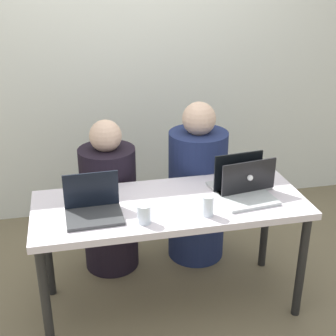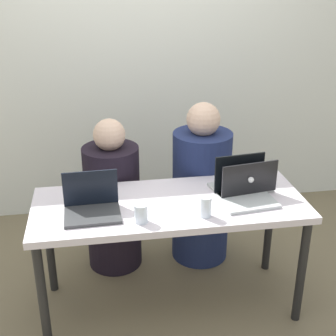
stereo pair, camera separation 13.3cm
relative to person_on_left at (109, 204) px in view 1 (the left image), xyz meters
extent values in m
plane|color=#73664B|center=(0.30, -0.50, -0.46)|extent=(12.00, 12.00, 0.00)
cube|color=silver|center=(0.30, 0.85, 0.76)|extent=(4.50, 0.10, 2.44)
cube|color=silver|center=(0.30, -0.50, 0.22)|extent=(1.52, 0.61, 0.04)
cylinder|color=black|center=(-0.41, -0.75, -0.13)|extent=(0.05, 0.05, 0.67)
cylinder|color=black|center=(1.01, -0.75, -0.13)|extent=(0.05, 0.05, 0.67)
cylinder|color=black|center=(-0.41, -0.24, -0.13)|extent=(0.05, 0.05, 0.67)
cylinder|color=black|center=(1.01, -0.24, -0.13)|extent=(0.05, 0.05, 0.67)
cylinder|color=black|center=(0.00, 0.00, -0.04)|extent=(0.40, 0.40, 0.86)
sphere|color=beige|center=(0.00, 0.00, 0.48)|extent=(0.20, 0.20, 0.20)
cylinder|color=navy|center=(0.60, 0.00, 0.00)|extent=(0.46, 0.46, 0.92)
sphere|color=beige|center=(0.60, 0.00, 0.55)|extent=(0.22, 0.22, 0.22)
cube|color=#37393A|center=(-0.13, -0.60, 0.25)|extent=(0.30, 0.22, 0.02)
cube|color=black|center=(-0.13, -0.49, 0.36)|extent=(0.29, 0.02, 0.20)
sphere|color=white|center=(-0.13, -0.47, 0.36)|extent=(0.04, 0.04, 0.04)
cube|color=#B1B9B7|center=(0.73, -0.57, 0.25)|extent=(0.32, 0.27, 0.02)
cube|color=black|center=(0.71, -0.45, 0.37)|extent=(0.30, 0.04, 0.22)
sphere|color=white|center=(0.71, -0.43, 0.37)|extent=(0.04, 0.04, 0.04)
cube|color=#B4B7B3|center=(0.74, -0.40, 0.25)|extent=(0.37, 0.25, 0.02)
cube|color=black|center=(0.76, -0.51, 0.35)|extent=(0.34, 0.06, 0.19)
sphere|color=white|center=(0.76, -0.52, 0.35)|extent=(0.03, 0.03, 0.03)
cylinder|color=silver|center=(0.12, -0.69, 0.29)|extent=(0.07, 0.07, 0.10)
cylinder|color=silver|center=(0.12, -0.69, 0.27)|extent=(0.06, 0.06, 0.06)
cylinder|color=silver|center=(0.46, -0.69, 0.30)|extent=(0.06, 0.06, 0.11)
cylinder|color=silver|center=(0.46, -0.69, 0.27)|extent=(0.06, 0.06, 0.06)
camera|label=1|loc=(-0.21, -2.76, 1.46)|focal=50.00mm
camera|label=2|loc=(-0.08, -2.78, 1.46)|focal=50.00mm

